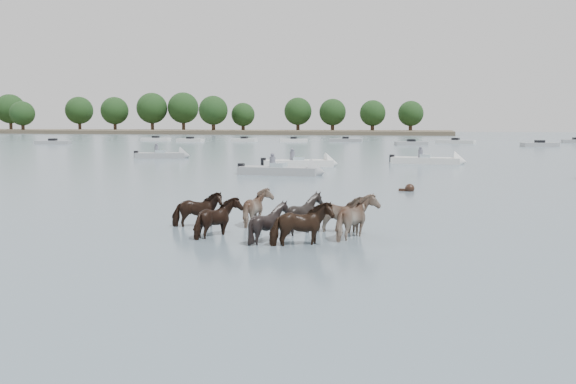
# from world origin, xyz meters

# --- Properties ---
(ground) EXTENTS (400.00, 400.00, 0.00)m
(ground) POSITION_xyz_m (0.00, 0.00, 0.00)
(ground) COLOR #4A5C6B
(ground) RESTS_ON ground
(shoreline) EXTENTS (160.00, 30.00, 1.00)m
(shoreline) POSITION_xyz_m (-70.00, 150.00, 0.50)
(shoreline) COLOR #4C4233
(shoreline) RESTS_ON ground
(pony_herd) EXTENTS (6.43, 4.34, 1.39)m
(pony_herd) POSITION_xyz_m (0.51, 1.63, 0.46)
(pony_herd) COLOR black
(pony_herd) RESTS_ON ground
(swimming_pony) EXTENTS (0.72, 0.44, 0.44)m
(swimming_pony) POSITION_xyz_m (3.53, 13.47, 0.10)
(swimming_pony) COLOR black
(swimming_pony) RESTS_ON ground
(motorboat_a) EXTENTS (5.64, 3.41, 1.92)m
(motorboat_a) POSITION_xyz_m (-4.13, 27.67, 0.23)
(motorboat_a) COLOR silver
(motorboat_a) RESTS_ON ground
(motorboat_b) EXTENTS (5.50, 1.76, 1.92)m
(motorboat_b) POSITION_xyz_m (-3.74, 20.57, 0.23)
(motorboat_b) COLOR gray
(motorboat_b) RESTS_ON ground
(motorboat_c) EXTENTS (5.88, 2.05, 1.92)m
(motorboat_c) POSITION_xyz_m (4.85, 32.81, 0.23)
(motorboat_c) COLOR silver
(motorboat_c) RESTS_ON ground
(motorboat_f) EXTENTS (5.06, 2.85, 1.92)m
(motorboat_f) POSITION_xyz_m (-18.39, 35.00, 0.23)
(motorboat_f) COLOR gray
(motorboat_f) RESTS_ON ground
(distant_flotilla) EXTENTS (105.21, 26.39, 0.93)m
(distant_flotilla) POSITION_xyz_m (0.26, 76.84, 0.26)
(distant_flotilla) COLOR gray
(distant_flotilla) RESTS_ON ground
(treeline) EXTENTS (147.36, 23.31, 12.47)m
(treeline) POSITION_xyz_m (-79.56, 152.46, 6.89)
(treeline) COLOR #382619
(treeline) RESTS_ON ground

